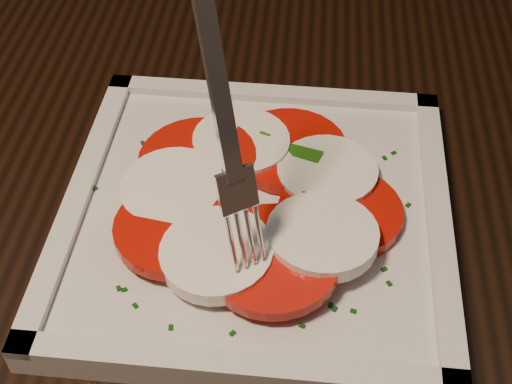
# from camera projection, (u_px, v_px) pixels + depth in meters

# --- Properties ---
(table) EXTENTS (1.22, 0.83, 0.75)m
(table) POSITION_uv_depth(u_px,v_px,m) (219.00, 345.00, 0.52)
(table) COLOR black
(table) RESTS_ON ground
(plate) EXTENTS (0.25, 0.25, 0.01)m
(plate) POSITION_uv_depth(u_px,v_px,m) (256.00, 216.00, 0.46)
(plate) COLOR silver
(plate) RESTS_ON table
(caprese_salad) EXTENTS (0.21, 0.20, 0.02)m
(caprese_salad) POSITION_uv_depth(u_px,v_px,m) (256.00, 198.00, 0.45)
(caprese_salad) COLOR #BF0B04
(caprese_salad) RESTS_ON plate
(fork) EXTENTS (0.06, 0.07, 0.19)m
(fork) POSITION_uv_depth(u_px,v_px,m) (214.00, 94.00, 0.36)
(fork) COLOR white
(fork) RESTS_ON caprese_salad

